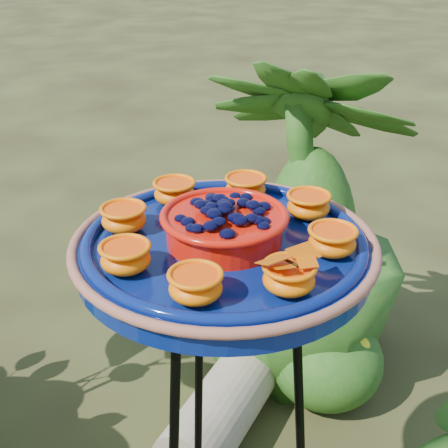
{
  "coord_description": "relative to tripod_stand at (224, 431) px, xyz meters",
  "views": [
    {
      "loc": [
        -0.24,
        -0.81,
        1.3
      ],
      "look_at": [
        0.08,
        -0.07,
        0.89
      ],
      "focal_mm": 50.0,
      "sensor_mm": 36.0,
      "label": 1
    }
  ],
  "objects": [
    {
      "name": "driftwood_log",
      "position": [
        0.23,
        0.49,
        -0.42
      ],
      "size": [
        0.52,
        0.48,
        0.18
      ],
      "primitive_type": "cylinder",
      "rotation": [
        0.0,
        1.57,
        0.71
      ],
      "color": "tan",
      "rests_on": "ground"
    },
    {
      "name": "tripod_stand",
      "position": [
        0.0,
        0.0,
        0.0
      ],
      "size": [
        0.31,
        0.33,
        0.83
      ],
      "rotation": [
        0.0,
        0.0,
        -0.03
      ],
      "color": "black",
      "rests_on": "ground"
    },
    {
      "name": "shrub_back_right",
      "position": [
        0.53,
        0.62,
        -0.01
      ],
      "size": [
        0.78,
        0.78,
        0.99
      ],
      "primitive_type": "imported",
      "rotation": [
        0.0,
        0.0,
        2.44
      ],
      "color": "#1F5216",
      "rests_on": "ground"
    },
    {
      "name": "feeder_dish",
      "position": [
        0.0,
        -0.0,
        0.37
      ],
      "size": [
        0.44,
        0.44,
        0.1
      ],
      "rotation": [
        0.0,
        0.0,
        -0.03
      ],
      "color": "#07175A",
      "rests_on": "tripod_stand"
    }
  ]
}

